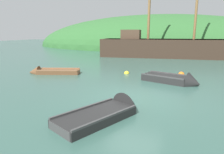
% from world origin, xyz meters
% --- Properties ---
extents(ground_plane, '(120.00, 120.00, 0.00)m').
position_xyz_m(ground_plane, '(0.00, 0.00, 0.00)').
color(ground_plane, '#33564C').
extents(shore_hill, '(51.90, 27.61, 12.63)m').
position_xyz_m(shore_hill, '(-4.99, 33.47, 0.00)').
color(shore_hill, '#2D602D').
rests_on(shore_hill, ground).
extents(sailing_ship, '(18.58, 6.24, 13.56)m').
position_xyz_m(sailing_ship, '(-0.66, 16.58, 0.83)').
color(sailing_ship, '#38281E').
rests_on(sailing_ship, ground).
extents(rowboat_near_dock, '(3.73, 2.12, 0.94)m').
position_xyz_m(rowboat_near_dock, '(-7.10, 3.09, 0.09)').
color(rowboat_near_dock, brown).
rests_on(rowboat_near_dock, ground).
extents(rowboat_center, '(3.54, 2.09, 1.18)m').
position_xyz_m(rowboat_center, '(1.45, 3.49, 0.14)').
color(rowboat_center, black).
rests_on(rowboat_center, ground).
extents(rowboat_portside, '(2.49, 3.70, 1.19)m').
position_xyz_m(rowboat_portside, '(-0.27, -2.37, 0.09)').
color(rowboat_portside, black).
rests_on(rowboat_portside, ground).
extents(buoy_yellow, '(0.38, 0.38, 0.38)m').
position_xyz_m(buoy_yellow, '(-2.02, 5.15, 0.00)').
color(buoy_yellow, yellow).
rests_on(buoy_yellow, ground).
extents(buoy_orange, '(0.42, 0.42, 0.42)m').
position_xyz_m(buoy_orange, '(1.69, 6.18, 0.00)').
color(buoy_orange, orange).
rests_on(buoy_orange, ground).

